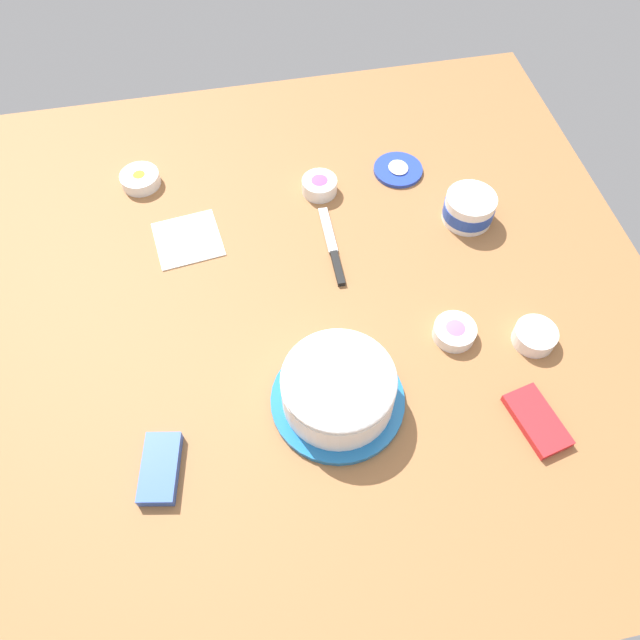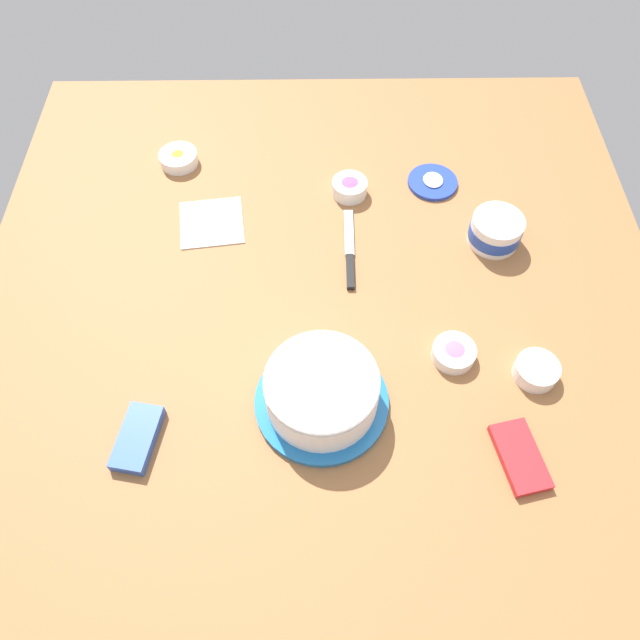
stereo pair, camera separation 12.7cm
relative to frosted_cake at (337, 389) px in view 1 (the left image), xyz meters
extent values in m
plane|color=#936038|center=(-0.27, 0.00, -0.06)|extent=(1.54, 1.54, 0.00)
cylinder|color=#1E6BB2|center=(0.00, 0.00, -0.05)|extent=(0.27, 0.27, 0.01)
cylinder|color=brown|center=(0.00, 0.00, -0.01)|extent=(0.20, 0.20, 0.06)
cylinder|color=white|center=(0.00, 0.00, 0.00)|extent=(0.22, 0.22, 0.07)
ellipsoid|color=white|center=(0.00, 0.00, 0.04)|extent=(0.22, 0.22, 0.04)
cylinder|color=white|center=(-0.42, 0.41, -0.02)|extent=(0.12, 0.12, 0.07)
cylinder|color=#2347B2|center=(-0.42, 0.41, -0.02)|extent=(0.12, 0.12, 0.03)
cylinder|color=white|center=(-0.42, 0.41, 0.01)|extent=(0.10, 0.10, 0.01)
cylinder|color=#233DAD|center=(-0.61, 0.29, -0.05)|extent=(0.13, 0.13, 0.01)
ellipsoid|color=white|center=(-0.61, 0.29, -0.04)|extent=(0.06, 0.05, 0.01)
cube|color=silver|center=(-0.44, 0.07, -0.05)|extent=(0.14, 0.02, 0.00)
cube|color=black|center=(-0.32, 0.07, -0.05)|extent=(0.10, 0.02, 0.01)
cylinder|color=white|center=(-0.69, -0.36, -0.04)|extent=(0.10, 0.10, 0.03)
cylinder|color=yellow|center=(-0.69, -0.36, -0.04)|extent=(0.08, 0.08, 0.01)
ellipsoid|color=yellow|center=(-0.69, -0.36, -0.03)|extent=(0.07, 0.07, 0.02)
cylinder|color=white|center=(-0.58, 0.08, -0.04)|extent=(0.09, 0.09, 0.04)
cylinder|color=#B251C6|center=(-0.58, 0.08, -0.03)|extent=(0.07, 0.07, 0.01)
ellipsoid|color=#B251C6|center=(-0.58, 0.08, -0.02)|extent=(0.06, 0.06, 0.02)
cylinder|color=white|center=(-0.06, 0.44, -0.04)|extent=(0.09, 0.09, 0.04)
cylinder|color=green|center=(-0.06, 0.44, -0.04)|extent=(0.08, 0.08, 0.01)
ellipsoid|color=green|center=(-0.06, 0.44, -0.03)|extent=(0.06, 0.06, 0.02)
cylinder|color=white|center=(-0.10, 0.28, -0.04)|extent=(0.09, 0.09, 0.03)
cylinder|color=pink|center=(-0.10, 0.28, -0.04)|extent=(0.08, 0.08, 0.01)
ellipsoid|color=pink|center=(-0.10, 0.28, -0.03)|extent=(0.06, 0.06, 0.02)
cube|color=red|center=(0.12, 0.37, -0.05)|extent=(0.15, 0.10, 0.02)
cube|color=#2D51B2|center=(0.07, -0.35, -0.04)|extent=(0.14, 0.09, 0.02)
cube|color=white|center=(-0.48, -0.26, -0.05)|extent=(0.17, 0.17, 0.01)
camera|label=1|loc=(0.50, -0.13, 1.04)|focal=33.92mm
camera|label=2|loc=(0.52, -0.01, 1.04)|focal=33.92mm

